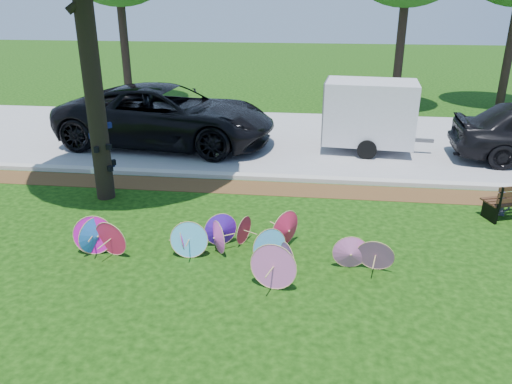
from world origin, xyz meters
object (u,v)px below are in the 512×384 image
Objects in this scene: parasol_pile at (222,242)px; cargo_trailer at (370,112)px; person_left at (503,192)px; black_van at (167,116)px.

cargo_trailer is at bearing 65.89° from parasol_pile.
cargo_trailer is 5.47m from person_left.
parasol_pile is 2.24× the size of cargo_trailer.
black_van is at bearing 171.62° from person_left.
cargo_trailer is at bearing 137.49° from person_left.
parasol_pile is 0.87× the size of black_van.
black_van is 10.35m from person_left.
parasol_pile is 5.61× the size of person_left.
cargo_trailer reaches higher than parasol_pile.
person_left is at bearing -55.47° from cargo_trailer.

